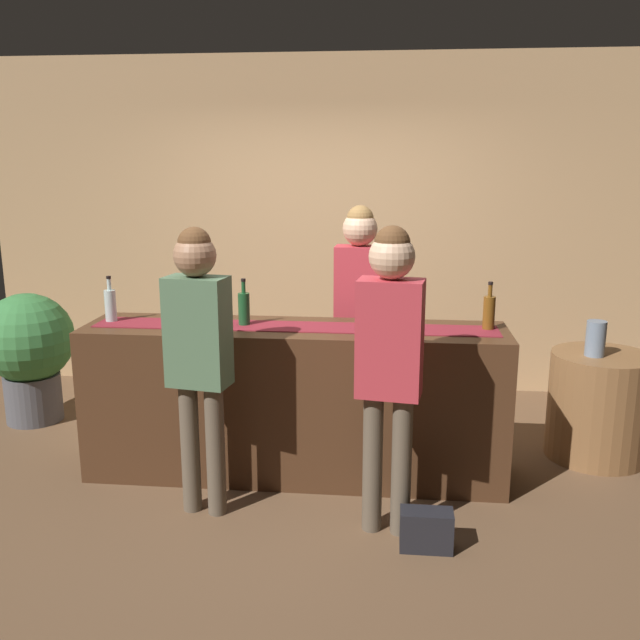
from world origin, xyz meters
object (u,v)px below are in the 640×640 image
object	(u,v)px
wine_bottle_green	(244,308)
wine_glass_mid_counter	(374,312)
customer_browsing	(198,342)
round_side_table	(599,406)
wine_glass_near_customer	(214,310)
wine_bottle_clear	(110,305)
handbag	(426,530)
wine_bottle_amber	(489,312)
vase_on_side_table	(596,338)
customer_sipping	(390,349)
bartender	(359,299)
potted_plant_tall	(29,348)

from	to	relation	value
wine_bottle_green	wine_glass_mid_counter	world-z (taller)	wine_bottle_green
customer_browsing	round_side_table	distance (m)	2.80
wine_glass_near_customer	customer_browsing	bearing A→B (deg)	-85.13
wine_bottle_clear	handbag	xyz separation A→B (m)	(2.03, -0.88, -1.00)
wine_bottle_amber	vase_on_side_table	distance (m)	0.89
customer_sipping	wine_bottle_green	bearing A→B (deg)	151.48
handbag	customer_browsing	bearing A→B (deg)	167.65
wine_bottle_amber	customer_sipping	xyz separation A→B (m)	(-0.61, -0.74, -0.05)
wine_bottle_clear	wine_bottle_amber	world-z (taller)	same
wine_bottle_green	handbag	bearing A→B (deg)	-37.09
wine_bottle_amber	wine_glass_mid_counter	bearing A→B (deg)	-175.86
bartender	round_side_table	world-z (taller)	bartender
bartender	vase_on_side_table	xyz separation A→B (m)	(1.60, -0.15, -0.21)
wine_bottle_amber	vase_on_side_table	size ratio (longest dim) A/B	1.26
potted_plant_tall	handbag	world-z (taller)	potted_plant_tall
wine_bottle_amber	handbag	xyz separation A→B (m)	(-0.39, -0.91, -1.00)
wine_bottle_green	potted_plant_tall	bearing A→B (deg)	159.25
wine_bottle_amber	wine_glass_near_customer	world-z (taller)	wine_bottle_amber
wine_bottle_green	wine_glass_mid_counter	distance (m)	0.83
wine_glass_mid_counter	vase_on_side_table	bearing A→B (deg)	16.04
wine_glass_near_customer	vase_on_side_table	bearing A→B (deg)	10.63
customer_sipping	vase_on_side_table	distance (m)	1.78
wine_bottle_clear	vase_on_side_table	bearing A→B (deg)	7.23
wine_glass_mid_counter	customer_sipping	xyz separation A→B (m)	(0.10, -0.69, -0.04)
customer_sipping	wine_glass_mid_counter	bearing A→B (deg)	106.87
wine_bottle_amber	wine_bottle_green	distance (m)	1.54
customer_browsing	handbag	bearing A→B (deg)	-2.57
bartender	customer_sipping	world-z (taller)	bartender
wine_bottle_clear	customer_browsing	bearing A→B (deg)	-38.46
wine_bottle_green	potted_plant_tall	world-z (taller)	wine_bottle_green
vase_on_side_table	wine_bottle_clear	bearing A→B (deg)	-172.77
wine_bottle_clear	customer_browsing	xyz separation A→B (m)	(0.75, -0.59, -0.07)
customer_sipping	vase_on_side_table	size ratio (longest dim) A/B	7.12
wine_bottle_green	bartender	distance (m)	0.91
wine_glass_near_customer	potted_plant_tall	bearing A→B (deg)	155.73
wine_glass_near_customer	customer_browsing	size ratio (longest dim) A/B	0.09
bartender	vase_on_side_table	size ratio (longest dim) A/B	7.18
wine_glass_near_customer	bartender	bearing A→B (deg)	34.67
wine_bottle_green	customer_sipping	bearing A→B (deg)	-36.93
wine_bottle_clear	handbag	distance (m)	2.43
potted_plant_tall	wine_glass_near_customer	bearing A→B (deg)	-24.27
wine_bottle_green	bartender	bearing A→B (deg)	38.55
vase_on_side_table	potted_plant_tall	distance (m)	4.19
potted_plant_tall	customer_sipping	bearing A→B (deg)	-26.68
wine_glass_mid_counter	bartender	size ratio (longest dim) A/B	0.08
wine_bottle_amber	bartender	size ratio (longest dim) A/B	0.18
vase_on_side_table	handbag	world-z (taller)	vase_on_side_table
customer_browsing	bartender	bearing A→B (deg)	63.45
wine_bottle_green	bartender	size ratio (longest dim) A/B	0.18
customer_sipping	wine_glass_near_customer	bearing A→B (deg)	158.24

